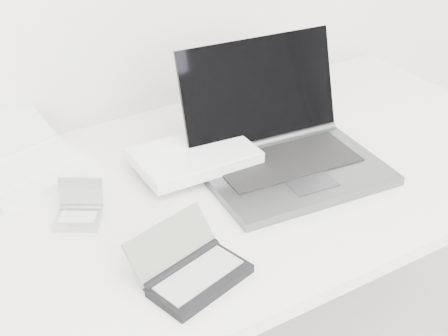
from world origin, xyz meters
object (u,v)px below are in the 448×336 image
laptop_large (259,150)px  palmtop_charcoal (192,270)px  netbook_open_white (22,162)px  desk (226,196)px

laptop_large → palmtop_charcoal: 0.41m
laptop_large → netbook_open_white: size_ratio=1.43×
laptop_large → netbook_open_white: bearing=155.5°
laptop_large → palmtop_charcoal: size_ratio=2.49×
desk → netbook_open_white: size_ratio=4.32×
laptop_large → desk: bearing=-169.8°
desk → netbook_open_white: (-0.38, 0.28, 0.07)m
netbook_open_white → laptop_large: bearing=-44.7°
palmtop_charcoal → laptop_large: bearing=24.2°
netbook_open_white → palmtop_charcoal: bearing=-88.7°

